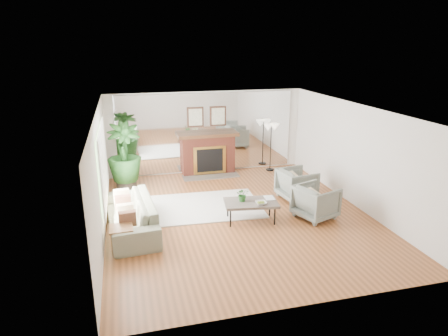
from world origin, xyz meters
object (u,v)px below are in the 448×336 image
object	(u,v)px
armchair_front	(316,202)
potted_ficus	(124,155)
sofa	(131,215)
floor_lamp	(271,131)
fireplace	(208,153)
armchair_back	(297,184)
side_table	(121,231)
coffee_table	(251,203)

from	to	relation	value
armchair_front	potted_ficus	world-z (taller)	potted_ficus
sofa	floor_lamp	distance (m)	5.55
fireplace	floor_lamp	world-z (taller)	fireplace
armchair_front	armchair_back	bearing A→B (deg)	-23.45
armchair_back	armchair_front	world-z (taller)	armchair_back
sofa	armchair_front	xyz separation A→B (m)	(4.15, -0.39, 0.04)
side_table	coffee_table	bearing A→B (deg)	13.51
sofa	armchair_front	bearing A→B (deg)	80.03
fireplace	coffee_table	world-z (taller)	fireplace
armchair_back	armchair_front	distance (m)	1.21
sofa	floor_lamp	xyz separation A→B (m)	(4.41, 3.24, 0.93)
armchair_back	floor_lamp	bearing A→B (deg)	-12.95
fireplace	sofa	xyz separation A→B (m)	(-2.45, -3.41, -0.31)
armchair_back	side_table	distance (m)	4.75
coffee_table	sofa	bearing A→B (deg)	175.33
fireplace	floor_lamp	bearing A→B (deg)	-4.89
fireplace	side_table	xyz separation A→B (m)	(-2.65, -4.31, -0.23)
fireplace	armchair_back	bearing A→B (deg)	-55.60
sofa	potted_ficus	xyz separation A→B (m)	(-0.05, 2.55, 0.65)
fireplace	armchair_back	distance (m)	3.15
side_table	floor_lamp	world-z (taller)	floor_lamp
floor_lamp	fireplace	bearing A→B (deg)	175.11
fireplace	side_table	distance (m)	5.07
sofa	side_table	bearing A→B (deg)	-17.11
side_table	floor_lamp	bearing A→B (deg)	41.94
fireplace	coffee_table	distance (m)	3.64
armchair_back	floor_lamp	world-z (taller)	floor_lamp
armchair_back	sofa	bearing A→B (deg)	92.35
coffee_table	sofa	size ratio (longest dim) A/B	0.53
sofa	floor_lamp	bearing A→B (deg)	121.76
sofa	armchair_front	world-z (taller)	armchair_front
armchair_back	floor_lamp	distance (m)	2.59
potted_ficus	floor_lamp	bearing A→B (deg)	8.80
fireplace	potted_ficus	distance (m)	2.66
armchair_back	fireplace	bearing A→B (deg)	25.80
fireplace	sofa	distance (m)	4.21
fireplace	armchair_front	bearing A→B (deg)	-65.88
sofa	potted_ficus	distance (m)	2.64
sofa	potted_ficus	size ratio (longest dim) A/B	1.27
fireplace	armchair_back	size ratio (longest dim) A/B	2.37
floor_lamp	armchair_front	bearing A→B (deg)	-94.04
armchair_front	floor_lamp	size ratio (longest dim) A/B	0.57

